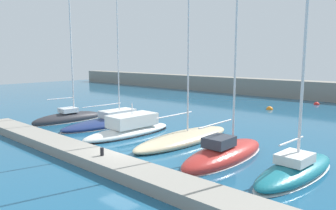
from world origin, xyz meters
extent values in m
plane|color=#1E567A|center=(0.00, 0.00, 0.00)|extent=(120.00, 120.00, 0.00)
cube|color=gray|center=(0.00, -1.73, 0.30)|extent=(30.26, 1.94, 0.60)
cube|color=gray|center=(0.00, 35.12, 1.30)|extent=(108.00, 2.85, 2.59)
ellipsoid|color=#2D2D33|center=(-12.61, 3.63, 0.24)|extent=(2.31, 6.86, 1.23)
ellipsoid|color=silver|center=(-12.61, 3.63, 0.02)|extent=(2.34, 6.93, 0.12)
cylinder|color=silver|center=(-12.57, 4.25, 6.65)|extent=(0.12, 0.12, 11.60)
cylinder|color=silver|center=(-12.66, 2.96, 2.19)|extent=(0.25, 2.43, 0.08)
cube|color=silver|center=(-12.61, 3.67, 1.06)|extent=(1.43, 1.58, 0.41)
ellipsoid|color=navy|center=(-8.47, 5.71, 0.20)|extent=(3.04, 10.25, 0.87)
ellipsoid|color=silver|center=(-8.47, 5.71, 0.02)|extent=(3.07, 10.36, 0.12)
cylinder|color=silver|center=(-8.45, 6.35, 9.49)|extent=(0.10, 0.10, 17.71)
cylinder|color=silver|center=(-8.50, 4.57, 1.83)|extent=(0.16, 3.91, 0.07)
cube|color=silver|center=(-8.46, 6.15, 0.94)|extent=(1.65, 3.18, 0.60)
ellipsoid|color=white|center=(-4.42, 3.95, 0.22)|extent=(2.58, 7.95, 0.86)
ellipsoid|color=black|center=(-4.42, 3.95, 0.02)|extent=(2.60, 8.03, 0.12)
cube|color=silver|center=(-4.40, 4.35, 1.10)|extent=(2.12, 3.84, 0.92)
cube|color=black|center=(-4.37, 5.17, 1.24)|extent=(1.80, 1.02, 0.51)
cylinder|color=silver|center=(-4.40, 4.35, 2.00)|extent=(0.08, 0.08, 0.87)
ellipsoid|color=beige|center=(0.04, 5.29, 0.22)|extent=(2.63, 9.41, 0.99)
cylinder|color=silver|center=(0.04, 5.66, 7.99)|extent=(0.12, 0.12, 14.54)
cylinder|color=silver|center=(0.03, 4.28, 2.05)|extent=(0.11, 3.52, 0.08)
ellipsoid|color=#B72D28|center=(4.29, 3.85, 0.26)|extent=(2.47, 7.64, 1.24)
ellipsoid|color=silver|center=(4.29, 3.85, 0.02)|extent=(2.50, 7.72, 0.12)
cylinder|color=silver|center=(4.27, 4.78, 8.12)|extent=(0.12, 0.12, 14.48)
cylinder|color=silver|center=(4.31, 2.87, 2.26)|extent=(0.14, 3.18, 0.08)
cube|color=#333842|center=(4.30, 3.23, 1.17)|extent=(1.38, 1.71, 0.58)
ellipsoid|color=#19707F|center=(8.42, 3.93, 0.26)|extent=(2.50, 7.26, 0.94)
ellipsoid|color=silver|center=(8.42, 3.93, 0.02)|extent=(2.53, 7.34, 0.12)
cylinder|color=silver|center=(8.44, 4.12, 6.62)|extent=(0.14, 0.14, 11.77)
cylinder|color=silver|center=(8.38, 3.30, 1.92)|extent=(0.25, 2.42, 0.10)
cube|color=silver|center=(8.41, 3.76, 0.97)|extent=(1.50, 1.86, 0.47)
sphere|color=orange|center=(-1.85, 22.80, 0.00)|extent=(0.75, 0.75, 0.75)
sphere|color=red|center=(0.80, 30.44, 0.00)|extent=(0.70, 0.70, 0.70)
cylinder|color=black|center=(0.05, -1.73, 0.82)|extent=(0.20, 0.20, 0.44)
camera|label=1|loc=(14.22, -11.86, 5.92)|focal=34.60mm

